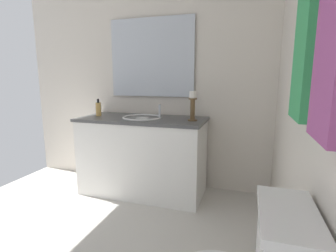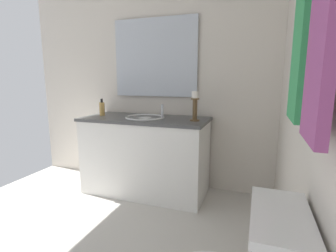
{
  "view_description": "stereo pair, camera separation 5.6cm",
  "coord_description": "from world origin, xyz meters",
  "px_view_note": "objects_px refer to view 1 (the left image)",
  "views": [
    {
      "loc": [
        1.16,
        1.15,
        1.18
      ],
      "look_at": [
        -0.49,
        0.63,
        0.86
      ],
      "focal_mm": 27.32,
      "sensor_mm": 36.0,
      "label": 1
    },
    {
      "loc": [
        1.14,
        1.21,
        1.18
      ],
      "look_at": [
        -0.49,
        0.63,
        0.86
      ],
      "focal_mm": 27.32,
      "sensor_mm": 36.0,
      "label": 2
    }
  ],
  "objects_px": {
    "mirror": "(151,58)",
    "towel_near_vanity": "(302,55)",
    "sink_basin": "(142,121)",
    "towel_center": "(332,42)",
    "candle_holder_tall": "(193,105)",
    "soap_bottle": "(98,109)",
    "vanity_cabinet": "(143,155)"
  },
  "relations": [
    {
      "from": "mirror",
      "to": "towel_center",
      "type": "xyz_separation_m",
      "value": [
        1.84,
        1.22,
        -0.13
      ]
    },
    {
      "from": "sink_basin",
      "to": "candle_holder_tall",
      "type": "bearing_deg",
      "value": 87.1
    },
    {
      "from": "mirror",
      "to": "towel_center",
      "type": "height_order",
      "value": "mirror"
    },
    {
      "from": "candle_holder_tall",
      "to": "towel_center",
      "type": "xyz_separation_m",
      "value": [
        1.53,
        0.7,
        0.34
      ]
    },
    {
      "from": "towel_center",
      "to": "vanity_cabinet",
      "type": "bearing_deg",
      "value": -141.9
    },
    {
      "from": "vanity_cabinet",
      "to": "sink_basin",
      "type": "xyz_separation_m",
      "value": [
        -0.0,
        0.0,
        0.36
      ]
    },
    {
      "from": "sink_basin",
      "to": "mirror",
      "type": "distance_m",
      "value": 0.71
    },
    {
      "from": "sink_basin",
      "to": "towel_center",
      "type": "bearing_deg",
      "value": 38.07
    },
    {
      "from": "mirror",
      "to": "towel_near_vanity",
      "type": "relative_size",
      "value": 1.76
    },
    {
      "from": "sink_basin",
      "to": "towel_near_vanity",
      "type": "bearing_deg",
      "value": 46.57
    },
    {
      "from": "mirror",
      "to": "towel_near_vanity",
      "type": "distance_m",
      "value": 1.89
    },
    {
      "from": "candle_holder_tall",
      "to": "towel_center",
      "type": "relative_size",
      "value": 0.52
    },
    {
      "from": "vanity_cabinet",
      "to": "soap_bottle",
      "type": "xyz_separation_m",
      "value": [
        0.01,
        -0.5,
        0.47
      ]
    },
    {
      "from": "soap_bottle",
      "to": "towel_near_vanity",
      "type": "height_order",
      "value": "towel_near_vanity"
    },
    {
      "from": "vanity_cabinet",
      "to": "mirror",
      "type": "xyz_separation_m",
      "value": [
        -0.28,
        0.0,
        1.01
      ]
    },
    {
      "from": "sink_basin",
      "to": "towel_near_vanity",
      "type": "xyz_separation_m",
      "value": [
        1.16,
        1.22,
        0.52
      ]
    },
    {
      "from": "vanity_cabinet",
      "to": "soap_bottle",
      "type": "distance_m",
      "value": 0.68
    },
    {
      "from": "soap_bottle",
      "to": "mirror",
      "type": "bearing_deg",
      "value": 120.58
    },
    {
      "from": "vanity_cabinet",
      "to": "towel_center",
      "type": "height_order",
      "value": "towel_center"
    },
    {
      "from": "towel_near_vanity",
      "to": "vanity_cabinet",
      "type": "bearing_deg",
      "value": -133.4
    },
    {
      "from": "candle_holder_tall",
      "to": "mirror",
      "type": "bearing_deg",
      "value": -120.32
    },
    {
      "from": "mirror",
      "to": "towel_center",
      "type": "bearing_deg",
      "value": 33.61
    },
    {
      "from": "mirror",
      "to": "candle_holder_tall",
      "type": "bearing_deg",
      "value": 59.68
    },
    {
      "from": "mirror",
      "to": "towel_center",
      "type": "distance_m",
      "value": 2.21
    },
    {
      "from": "mirror",
      "to": "soap_bottle",
      "type": "height_order",
      "value": "mirror"
    },
    {
      "from": "mirror",
      "to": "towel_near_vanity",
      "type": "height_order",
      "value": "mirror"
    },
    {
      "from": "vanity_cabinet",
      "to": "soap_bottle",
      "type": "height_order",
      "value": "soap_bottle"
    },
    {
      "from": "towel_near_vanity",
      "to": "towel_center",
      "type": "distance_m",
      "value": 0.4
    },
    {
      "from": "vanity_cabinet",
      "to": "mirror",
      "type": "height_order",
      "value": "mirror"
    },
    {
      "from": "towel_near_vanity",
      "to": "sink_basin",
      "type": "bearing_deg",
      "value": -133.43
    },
    {
      "from": "soap_bottle",
      "to": "towel_near_vanity",
      "type": "distance_m",
      "value": 2.1
    },
    {
      "from": "towel_near_vanity",
      "to": "candle_holder_tall",
      "type": "bearing_deg",
      "value": -148.28
    }
  ]
}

